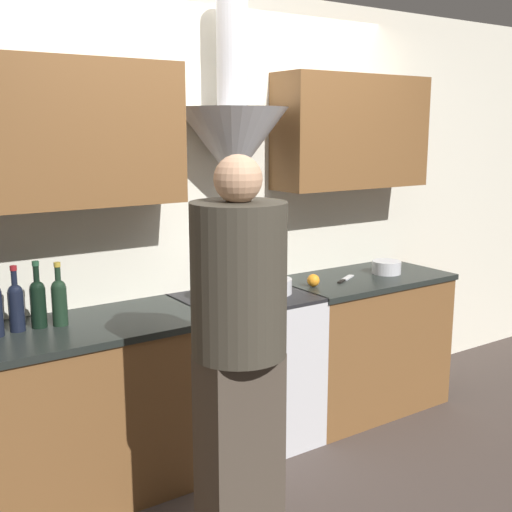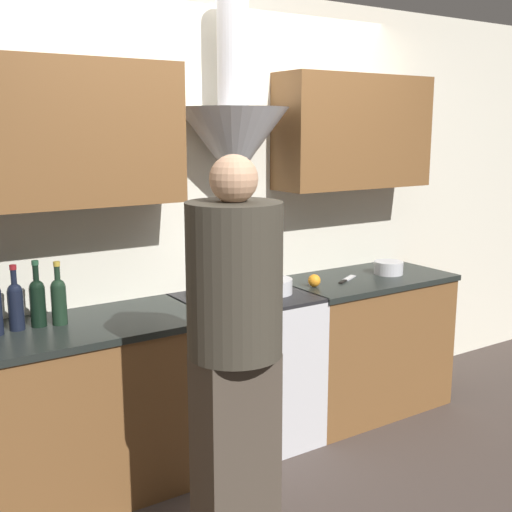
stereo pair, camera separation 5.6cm
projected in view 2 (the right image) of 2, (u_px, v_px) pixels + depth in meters
The scene contains 14 objects.
ground_plane at pixel (277, 464), 3.55m from camera, with size 12.00×12.00×0.00m, color #423833.
wall_back at pixel (209, 189), 3.68m from camera, with size 8.40×0.62×2.60m.
counter_left at pixel (50, 418), 3.11m from camera, with size 1.56×0.62×0.89m.
counter_right at pixel (363, 342), 4.20m from camera, with size 1.10×0.62×0.89m.
stove_range at pixel (246, 370), 3.72m from camera, with size 0.73×0.60×0.89m.
wine_bottle_6 at pixel (16, 304), 3.01m from camera, with size 0.07×0.07×0.31m.
wine_bottle_7 at pixel (38, 300), 3.06m from camera, with size 0.07×0.07×0.32m.
wine_bottle_8 at pixel (59, 299), 3.09m from camera, with size 0.07×0.07×0.31m.
stock_pot at pixel (223, 287), 3.51m from camera, with size 0.23×0.23×0.16m.
mixing_bowl at pixel (273, 286), 3.69m from camera, with size 0.23×0.23×0.09m.
orange_fruit at pixel (314, 281), 3.84m from camera, with size 0.08×0.08×0.08m.
saucepan at pixel (389, 268), 4.18m from camera, with size 0.19×0.19×0.08m.
chefs_knife at pixel (347, 279), 4.02m from camera, with size 0.22×0.14×0.01m.
person_foreground_left at pixel (235, 353), 2.54m from camera, with size 0.38×0.38×1.73m.
Camera 2 is at (-1.88, -2.65, 1.83)m, focal length 45.00 mm.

